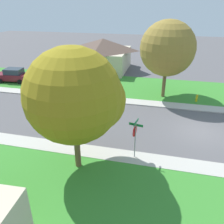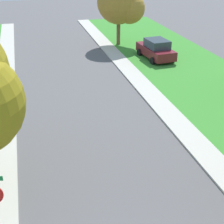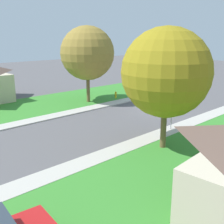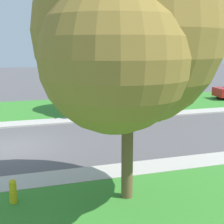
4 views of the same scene
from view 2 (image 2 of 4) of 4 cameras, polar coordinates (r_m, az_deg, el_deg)
sidewalk_east at (r=20.12m, az=9.68°, el=-0.43°), size 1.40×56.00×0.10m
sidewalk_west at (r=18.62m, az=-17.88°, el=-3.77°), size 1.40×56.00×0.10m
car_maroon_near_corner at (r=29.77m, az=7.38°, el=10.38°), size 2.33×4.44×1.76m
tree_corner_large at (r=33.25m, az=1.60°, el=17.69°), size 4.36×4.05×6.11m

